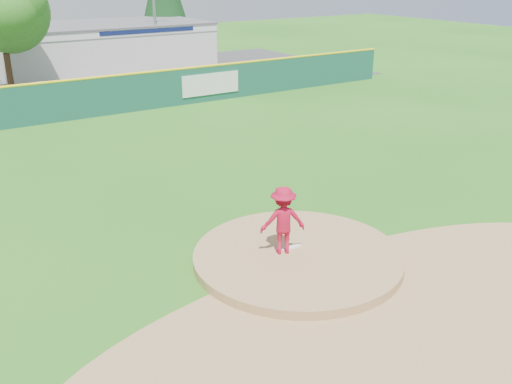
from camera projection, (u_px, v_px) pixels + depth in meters
ground at (297, 261)px, 15.04m from camera, size 120.00×120.00×0.00m
pitchers_mound at (297, 261)px, 15.04m from camera, size 5.50×5.50×0.50m
pitching_rubber at (291, 248)px, 15.18m from camera, size 0.60×0.15×0.04m
infield_dirt_arc at (379, 315)px, 12.71m from camera, size 15.40×15.40×0.01m
parking_lot at (40, 89)px, 36.02m from camera, size 44.00×16.00×0.02m
pitcher at (283, 220)px, 14.67m from camera, size 1.35×1.07×1.82m
van at (50, 94)px, 31.34m from camera, size 5.17×3.61×1.31m
pool_building_grp at (103, 46)px, 42.35m from camera, size 15.20×8.20×3.31m
fence_banners at (61, 102)px, 28.04m from camera, size 20.49×0.04×1.20m
outfield_fence at (82, 97)px, 28.63m from camera, size 40.00×0.14×2.07m
deciduous_tree at (0, 18)px, 31.77m from camera, size 5.60×5.60×7.36m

